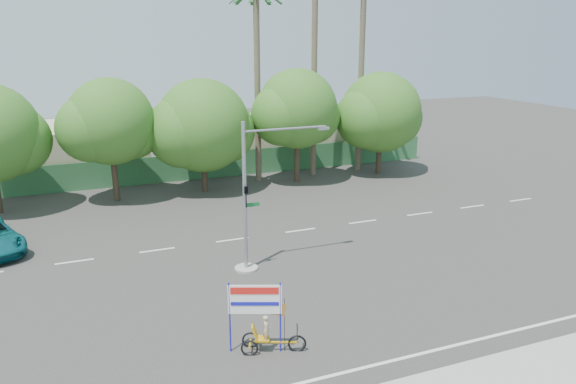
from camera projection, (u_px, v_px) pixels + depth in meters
name	position (u px, v px, depth m)	size (l,w,h in m)	color
ground	(332.00, 296.00, 23.79)	(120.00, 120.00, 0.00)	#33302D
fence	(207.00, 166.00, 42.69)	(38.00, 0.08, 2.00)	#336B3D
building_left	(63.00, 152.00, 42.82)	(12.00, 8.00, 4.00)	beige
building_right	(283.00, 138.00, 49.37)	(14.00, 8.00, 3.60)	beige
tree_left	(110.00, 125.00, 35.92)	(6.66, 5.60, 8.07)	#473828
tree_center	(202.00, 128.00, 38.24)	(7.62, 6.40, 7.85)	#473828
tree_right	(297.00, 112.00, 40.56)	(6.90, 5.80, 8.36)	#473828
tree_far_right	(380.00, 115.00, 43.24)	(7.38, 6.20, 7.94)	#473828
palm_tall	(315.00, 37.00, 41.20)	(3.73, 3.79, 17.45)	#70604C
palm_mid	(362.00, 51.00, 42.94)	(3.73, 3.79, 15.45)	#70604C
palm_short	(257.00, 60.00, 40.02)	(3.73, 3.79, 14.45)	#70604C
traffic_signal	(251.00, 210.00, 25.75)	(4.72, 1.10, 7.00)	gray
trike_billboard	(263.00, 324.00, 19.36)	(2.53, 1.22, 2.65)	black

